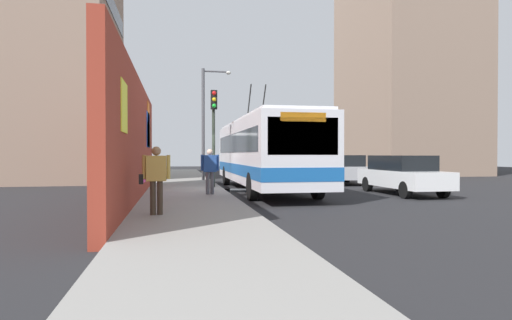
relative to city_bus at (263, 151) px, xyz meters
The scene contains 13 objects.
ground_plane 2.52m from the city_bus, 95.65° to the left, with size 80.00×80.00×0.00m, color #232326.
sidewalk_slab 3.80m from the city_bus, 93.00° to the left, with size 48.00×3.20×0.15m, color gray.
graffiti_wall 6.34m from the city_bus, 125.65° to the left, with size 14.92×0.32×4.13m.
building_far_left 16.68m from the city_bus, 47.72° to the left, with size 10.71×6.75×18.66m.
building_far_right 22.70m from the city_bus, 46.10° to the right, with size 11.10×8.45×20.24m.
city_bus is the anchor object (origin of this frame).
parked_car_white 5.90m from the city_bus, 116.76° to the right, with size 4.81×1.74×1.58m.
parked_car_silver 6.46m from the city_bus, 54.39° to the right, with size 4.17×1.89×1.58m.
pedestrian_at_curb 3.83m from the city_bus, 136.83° to the left, with size 0.22×0.67×1.67m.
pedestrian_near_wall 9.06m from the city_bus, 151.48° to the left, with size 0.22×0.75×1.67m.
traffic_light 2.58m from the city_bus, 75.82° to the left, with size 0.49×0.28×4.34m.
street_lamp 6.87m from the city_bus, 18.33° to the left, with size 0.44×1.70×6.40m.
curbside_puddle 2.20m from the city_bus, 64.81° to the left, with size 1.89×1.89×0.00m, color black.
Camera 1 is at (-18.55, 2.07, 1.63)m, focal length 30.31 mm.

